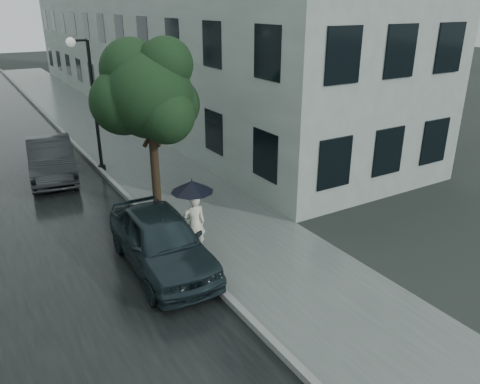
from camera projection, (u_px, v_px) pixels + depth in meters
ground at (268, 265)px, 11.31m from camera, size 120.00×120.00×0.00m
sidewalk at (121, 144)px, 20.93m from camera, size 3.50×60.00×0.01m
kerb_near at (79, 149)px, 20.03m from camera, size 0.15×60.00×0.15m
building_near at (160, 28)px, 27.70m from camera, size 7.02×36.00×9.00m
pedestrian at (194, 223)px, 11.66m from camera, size 0.62×0.46×1.54m
umbrella at (192, 186)px, 11.23m from camera, size 1.08×1.08×1.05m
street_tree at (148, 94)px, 13.11m from camera, size 3.18×2.89×5.08m
lamp_post at (89, 97)px, 16.63m from camera, size 0.85×0.32×4.82m
car_near at (161, 240)px, 10.99m from camera, size 1.83×4.21×1.41m
car_far at (51, 159)px, 16.75m from camera, size 2.03×4.40×1.40m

